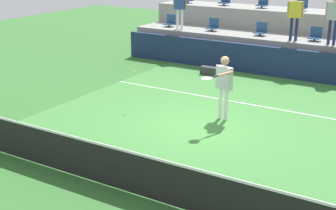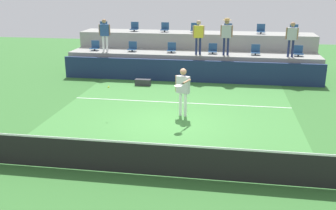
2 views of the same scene
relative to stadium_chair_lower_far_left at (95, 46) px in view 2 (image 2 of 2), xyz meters
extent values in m
plane|color=#336B2D|center=(5.29, -7.23, -1.46)|extent=(40.00, 40.00, 0.00)
cube|color=#3D7F38|center=(5.29, -6.23, -1.46)|extent=(9.00, 10.00, 0.01)
cube|color=white|center=(5.29, -4.83, -1.46)|extent=(9.00, 0.06, 0.00)
cube|color=black|center=(5.29, -11.23, -1.01)|extent=(10.40, 0.01, 0.87)
cube|color=white|center=(5.29, -11.23, -0.57)|extent=(10.40, 0.02, 0.05)
cube|color=navy|center=(5.29, -1.23, -0.91)|extent=(13.00, 0.16, 1.10)
cube|color=gray|center=(5.29, 0.07, -0.84)|extent=(13.00, 1.80, 1.25)
cube|color=gray|center=(5.29, 1.87, -0.41)|extent=(13.00, 1.80, 2.10)
cylinder|color=#2D2D33|center=(0.00, -0.08, -0.16)|extent=(0.08, 0.08, 0.10)
cube|color=navy|center=(0.00, -0.08, -0.09)|extent=(0.44, 0.40, 0.04)
cube|color=navy|center=(0.00, 0.10, 0.12)|extent=(0.44, 0.04, 0.38)
cylinder|color=#2D2D33|center=(2.10, -0.08, -0.16)|extent=(0.08, 0.08, 0.10)
cube|color=navy|center=(2.10, -0.08, -0.09)|extent=(0.44, 0.40, 0.04)
cube|color=navy|center=(2.10, 0.10, 0.12)|extent=(0.44, 0.04, 0.38)
cylinder|color=#2D2D33|center=(4.21, -0.08, -0.16)|extent=(0.08, 0.08, 0.10)
cube|color=navy|center=(4.21, -0.08, -0.09)|extent=(0.44, 0.40, 0.04)
cube|color=navy|center=(4.21, 0.10, 0.12)|extent=(0.44, 0.04, 0.38)
cylinder|color=#2D2D33|center=(6.37, -0.08, -0.16)|extent=(0.08, 0.08, 0.10)
cube|color=navy|center=(6.37, -0.08, -0.09)|extent=(0.44, 0.40, 0.04)
cube|color=navy|center=(6.37, 0.10, 0.12)|extent=(0.44, 0.04, 0.38)
cylinder|color=#2D2D33|center=(8.54, -0.08, -0.16)|extent=(0.08, 0.08, 0.10)
cube|color=navy|center=(8.54, -0.08, -0.09)|extent=(0.44, 0.40, 0.04)
cube|color=navy|center=(8.54, 0.10, 0.12)|extent=(0.44, 0.04, 0.38)
cylinder|color=#2D2D33|center=(10.64, -0.08, -0.16)|extent=(0.08, 0.08, 0.10)
cube|color=navy|center=(10.64, -0.08, -0.09)|extent=(0.44, 0.40, 0.04)
cube|color=navy|center=(10.64, 0.10, 0.12)|extent=(0.44, 0.04, 0.38)
cylinder|color=#2D2D33|center=(-0.07, 1.72, 0.69)|extent=(0.08, 0.08, 0.10)
cube|color=navy|center=(-0.07, 1.72, 0.76)|extent=(0.44, 0.40, 0.04)
cube|color=navy|center=(-0.07, 1.90, 0.97)|extent=(0.44, 0.04, 0.38)
cylinder|color=#2D2D33|center=(1.78, 1.72, 0.69)|extent=(0.08, 0.08, 0.10)
cube|color=navy|center=(1.78, 1.72, 0.76)|extent=(0.44, 0.40, 0.04)
cube|color=navy|center=(1.78, 1.90, 0.97)|extent=(0.44, 0.04, 0.38)
cylinder|color=#2D2D33|center=(3.55, 1.72, 0.69)|extent=(0.08, 0.08, 0.10)
cube|color=navy|center=(3.55, 1.72, 0.76)|extent=(0.44, 0.40, 0.04)
cube|color=navy|center=(3.55, 1.90, 0.97)|extent=(0.44, 0.04, 0.38)
cylinder|color=#2D2D33|center=(5.25, 1.72, 0.69)|extent=(0.08, 0.08, 0.10)
cube|color=navy|center=(5.25, 1.72, 0.76)|extent=(0.44, 0.40, 0.04)
cube|color=navy|center=(5.25, 1.90, 0.97)|extent=(0.44, 0.04, 0.38)
cylinder|color=#2D2D33|center=(7.09, 1.72, 0.69)|extent=(0.08, 0.08, 0.10)
cube|color=navy|center=(7.09, 1.72, 0.76)|extent=(0.44, 0.40, 0.04)
cube|color=navy|center=(7.09, 1.90, 0.97)|extent=(0.44, 0.04, 0.38)
cylinder|color=#2D2D33|center=(8.86, 1.72, 0.69)|extent=(0.08, 0.08, 0.10)
cube|color=navy|center=(8.86, 1.72, 0.76)|extent=(0.44, 0.40, 0.04)
cube|color=navy|center=(8.86, 1.90, 0.97)|extent=(0.44, 0.04, 0.38)
cylinder|color=#2D2D33|center=(10.60, 1.72, 0.69)|extent=(0.08, 0.08, 0.10)
cube|color=navy|center=(10.60, 1.72, 0.76)|extent=(0.44, 0.40, 0.04)
cube|color=navy|center=(10.60, 1.90, 0.97)|extent=(0.44, 0.04, 0.38)
cylinder|color=white|center=(5.52, -6.42, -1.02)|extent=(0.14, 0.14, 0.89)
cylinder|color=white|center=(5.71, -6.49, -1.02)|extent=(0.14, 0.14, 0.89)
cube|color=#B2B2B7|center=(5.62, -6.45, -0.26)|extent=(0.52, 0.33, 0.63)
sphere|color=#A87A5B|center=(5.62, -6.45, 0.23)|extent=(0.31, 0.31, 0.24)
cylinder|color=#A87A5B|center=(5.35, -6.36, -0.24)|extent=(0.09, 0.09, 0.60)
cylinder|color=#A87A5B|center=(5.79, -6.81, -0.04)|extent=(0.25, 0.56, 0.07)
cylinder|color=black|center=(5.66, -7.17, -0.04)|extent=(0.12, 0.26, 0.04)
ellipsoid|color=silver|center=(5.57, -7.44, -0.04)|extent=(0.35, 0.39, 0.03)
cylinder|color=white|center=(0.62, -0.40, 0.21)|extent=(0.13, 0.13, 0.84)
cylinder|color=white|center=(0.81, -0.37, 0.21)|extent=(0.13, 0.13, 0.84)
cube|color=#2D4C8C|center=(0.71, -0.38, 0.93)|extent=(0.48, 0.26, 0.60)
sphere|color=#A87A5B|center=(0.71, -0.38, 1.39)|extent=(0.27, 0.27, 0.23)
cylinder|color=#A87A5B|center=(0.45, -0.43, 0.95)|extent=(0.08, 0.08, 0.56)
cylinder|color=#A87A5B|center=(0.97, -0.34, 0.95)|extent=(0.08, 0.08, 0.56)
cylinder|color=navy|center=(5.55, -0.41, 0.21)|extent=(0.13, 0.13, 0.85)
cylinder|color=navy|center=(5.74, -0.36, 0.21)|extent=(0.13, 0.13, 0.85)
cube|color=yellow|center=(5.64, -0.38, 0.94)|extent=(0.49, 0.28, 0.60)
sphere|color=tan|center=(5.64, -0.38, 1.40)|extent=(0.28, 0.28, 0.23)
cylinder|color=tan|center=(5.38, -0.44, 0.95)|extent=(0.08, 0.08, 0.57)
cylinder|color=tan|center=(5.90, -0.32, 0.95)|extent=(0.08, 0.08, 0.57)
cylinder|color=navy|center=(6.94, -0.37, 0.22)|extent=(0.12, 0.12, 0.88)
cylinder|color=navy|center=(7.14, -0.39, 0.22)|extent=(0.12, 0.12, 0.88)
cube|color=#B2B2B7|center=(7.04, -0.38, 0.97)|extent=(0.49, 0.22, 0.62)
sphere|color=#A87A5B|center=(7.04, -0.38, 1.45)|extent=(0.26, 0.26, 0.24)
cylinder|color=#A87A5B|center=(6.77, -0.36, 0.99)|extent=(0.08, 0.08, 0.59)
cylinder|color=#A87A5B|center=(7.31, -0.41, 0.99)|extent=(0.08, 0.08, 0.59)
cylinder|color=tan|center=(7.04, -0.38, 1.53)|extent=(0.47, 0.47, 0.01)
cylinder|color=tan|center=(7.04, -0.38, 1.58)|extent=(0.27, 0.27, 0.09)
cylinder|color=navy|center=(10.10, -0.38, 0.21)|extent=(0.12, 0.12, 0.84)
cylinder|color=navy|center=(10.29, -0.39, 0.21)|extent=(0.12, 0.12, 0.84)
cube|color=#B2B2B7|center=(10.19, -0.38, 0.92)|extent=(0.47, 0.22, 0.59)
sphere|color=#A87A5B|center=(10.19, -0.38, 1.38)|extent=(0.25, 0.25, 0.23)
cylinder|color=#A87A5B|center=(9.93, -0.36, 0.94)|extent=(0.08, 0.08, 0.56)
cylinder|color=#A87A5B|center=(10.45, -0.41, 0.94)|extent=(0.08, 0.08, 0.56)
sphere|color=#CCE033|center=(2.94, -6.95, -0.33)|extent=(0.07, 0.07, 0.07)
cube|color=#333338|center=(3.15, -2.28, -1.31)|extent=(0.76, 0.28, 0.30)
camera|label=1|loc=(10.79, -17.96, 3.19)|focal=50.63mm
camera|label=2|loc=(7.23, -19.99, 3.29)|focal=41.23mm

